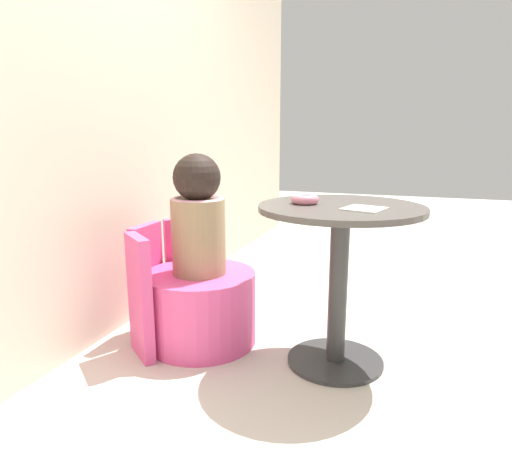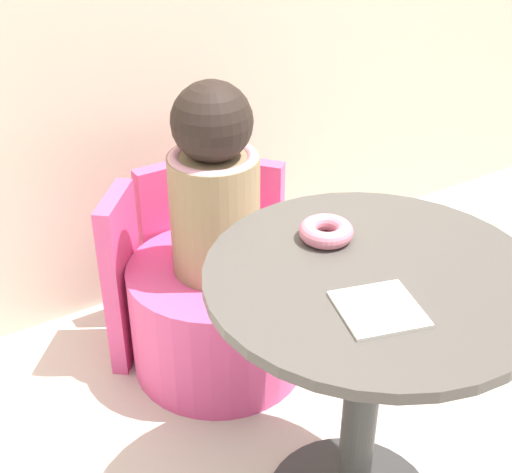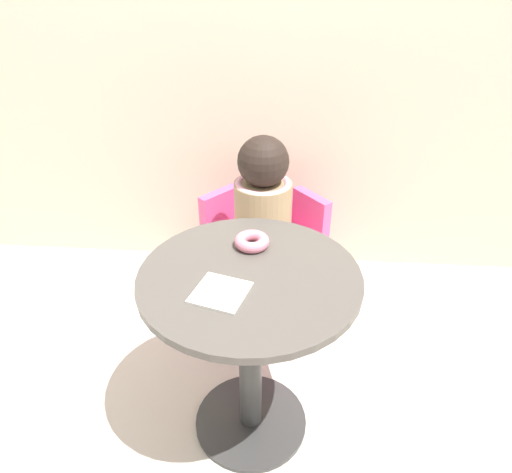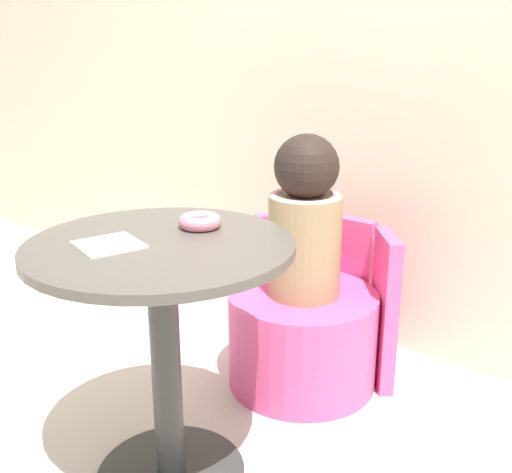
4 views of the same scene
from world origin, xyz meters
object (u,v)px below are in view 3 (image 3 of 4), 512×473
object	(u,v)px
round_table	(250,324)
donut	(252,241)
tub_chair	(262,282)
child_figure	(263,201)

from	to	relation	value
round_table	donut	distance (m)	0.27
round_table	tub_chair	bearing A→B (deg)	90.19
round_table	tub_chair	world-z (taller)	round_table
tub_chair	child_figure	size ratio (longest dim) A/B	0.95
round_table	donut	xyz separation A→B (m)	(-0.01, 0.15, 0.22)
child_figure	donut	distance (m)	0.52
round_table	donut	size ratio (longest dim) A/B	6.06
round_table	child_figure	xyz separation A→B (m)	(-0.00, 0.66, 0.12)
tub_chair	child_figure	world-z (taller)	child_figure
tub_chair	donut	size ratio (longest dim) A/B	4.56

